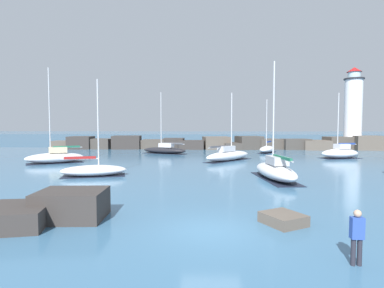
# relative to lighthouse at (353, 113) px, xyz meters

# --- Properties ---
(ground_plane) EXTENTS (600.00, 600.00, 0.00)m
(ground_plane) POSITION_rel_lighthouse_xyz_m (-26.77, -46.32, -6.69)
(ground_plane) COLOR #3D6B8E
(open_sea_beyond) EXTENTS (400.00, 116.00, 0.01)m
(open_sea_beyond) POSITION_rel_lighthouse_xyz_m (-26.77, 58.72, -6.68)
(open_sea_beyond) COLOR #2D5B7F
(open_sea_beyond) RESTS_ON ground
(breakwater_jetty) EXTENTS (62.23, 6.99, 2.55)m
(breakwater_jetty) POSITION_rel_lighthouse_xyz_m (-25.42, -1.38, -5.64)
(breakwater_jetty) COLOR brown
(breakwater_jetty) RESTS_ON ground
(lighthouse) EXTENTS (4.15, 4.15, 15.24)m
(lighthouse) POSITION_rel_lighthouse_xyz_m (0.00, 0.00, 0.00)
(lighthouse) COLOR gray
(lighthouse) RESTS_ON ground
(foreground_rocks) EXTENTS (13.59, 3.85, 1.28)m
(foreground_rocks) POSITION_rel_lighthouse_xyz_m (-33.14, -45.56, -6.17)
(foreground_rocks) COLOR #383330
(foreground_rocks) RESTS_ON ground
(sailboat_moored_0) EXTENTS (3.00, 7.37, 9.29)m
(sailboat_moored_0) POSITION_rel_lighthouse_xyz_m (-21.67, -34.19, -6.00)
(sailboat_moored_0) COLOR white
(sailboat_moored_0) RESTS_ON ground
(sailboat_moored_1) EXTENTS (6.53, 7.23, 8.29)m
(sailboat_moored_1) POSITION_rel_lighthouse_xyz_m (-24.56, -21.33, -6.01)
(sailboat_moored_1) COLOR white
(sailboat_moored_1) RESTS_ON ground
(sailboat_moored_2) EXTENTS (6.52, 5.31, 10.74)m
(sailboat_moored_2) POSITION_rel_lighthouse_xyz_m (-44.39, -24.93, -5.99)
(sailboat_moored_2) COLOR silver
(sailboat_moored_2) RESTS_ON ground
(sailboat_moored_3) EXTENTS (4.13, 6.04, 8.49)m
(sailboat_moored_3) POSITION_rel_lighthouse_xyz_m (-17.60, -9.26, -6.11)
(sailboat_moored_3) COLOR white
(sailboat_moored_3) RESTS_ON ground
(sailboat_moored_4) EXTENTS (5.79, 3.91, 8.54)m
(sailboat_moored_4) POSITION_rel_lighthouse_xyz_m (-9.68, -17.60, -5.97)
(sailboat_moored_4) COLOR white
(sailboat_moored_4) RESTS_ON ground
(sailboat_moored_5) EXTENTS (7.59, 4.57, 9.47)m
(sailboat_moored_5) POSITION_rel_lighthouse_xyz_m (-33.81, -12.00, -6.08)
(sailboat_moored_5) COLOR black
(sailboat_moored_5) RESTS_ON ground
(sailboat_moored_7) EXTENTS (5.71, 3.56, 8.05)m
(sailboat_moored_7) POSITION_rel_lighthouse_xyz_m (-36.51, -33.58, -6.20)
(sailboat_moored_7) COLOR white
(sailboat_moored_7) RESTS_ON ground
(person_on_rocks) EXTENTS (0.36, 0.22, 1.66)m
(person_on_rocks) POSITION_rel_lighthouse_xyz_m (-22.53, -49.04, -5.76)
(person_on_rocks) COLOR #282833
(person_on_rocks) RESTS_ON ground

